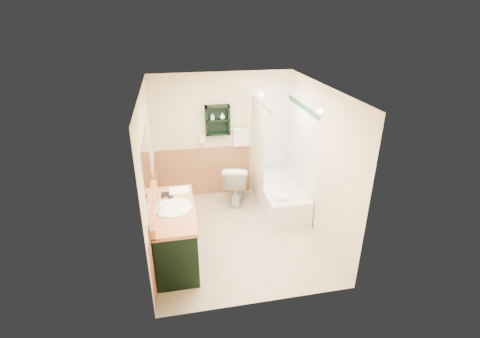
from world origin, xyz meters
The scene contains 25 objects.
floor centered at (0.00, 0.00, 0.00)m, with size 3.00×3.00×0.00m, color tan.
back_wall centered at (0.00, 1.52, 1.20)m, with size 2.60×0.04×2.40m, color #F2E5BE.
left_wall centered at (-1.32, 0.00, 1.20)m, with size 0.04×3.00×2.40m, color #F2E5BE.
right_wall centered at (1.32, 0.00, 1.20)m, with size 0.04×3.00×2.40m, color #F2E5BE.
ceiling centered at (0.00, 0.00, 2.42)m, with size 2.60×3.00×0.04m, color white.
wainscot_left centered at (-1.29, 0.00, 0.50)m, with size 2.98×2.98×1.00m, color #AF7147, non-canonical shape.
wainscot_back centered at (0.00, 1.49, 0.50)m, with size 2.58×2.58×1.00m, color #AF7147, non-canonical shape.
mirror_frame centered at (-1.27, -0.55, 1.50)m, with size 1.30×1.30×1.00m, color olive, non-canonical shape.
mirror_glass centered at (-1.27, -0.55, 1.50)m, with size 1.20×1.20×0.90m, color white, non-canonical shape.
tile_right centered at (1.28, 0.75, 1.05)m, with size 1.50×1.50×2.10m, color white, non-canonical shape.
tile_back centered at (1.03, 1.48, 1.05)m, with size 0.95×0.95×2.10m, color white, non-canonical shape.
tile_accent centered at (1.27, 0.75, 1.90)m, with size 1.50×1.50×0.10m, color #144625, non-canonical shape.
wall_shelf centered at (-0.10, 1.41, 1.55)m, with size 0.45×0.15×0.55m, color black.
hair_dryer centered at (-0.40, 1.43, 1.20)m, with size 0.10×0.24×0.18m, color white, non-canonical shape.
towel_bar centered at (0.35, 1.45, 1.35)m, with size 0.40×0.06×0.40m, color white, non-canonical shape.
curtain_rod centered at (0.53, 0.75, 2.00)m, with size 0.03×0.03×1.60m, color silver.
shower_curtain centered at (0.53, 0.92, 1.15)m, with size 1.05×1.05×1.70m, color beige, non-canonical shape.
vanity centered at (-0.99, -0.43, 0.44)m, with size 0.59×1.37×0.87m, color black.
bathtub centered at (0.93, 0.70, 0.24)m, with size 0.71×1.50×0.47m, color white.
toilet centered at (0.18, 1.07, 0.40)m, with size 0.45×0.81×0.79m, color white.
counter_towel centered at (-0.89, 0.03, 0.89)m, with size 0.29×0.23×0.04m, color white.
vanity_book centered at (-1.16, -0.07, 0.98)m, with size 0.17×0.02×0.23m, color black.
tub_towel centered at (0.77, 0.19, 0.51)m, with size 0.23×0.19×0.07m, color white.
soap_bottle_a centered at (-0.19, 1.40, 1.59)m, with size 0.05×0.12×0.05m, color white.
soap_bottle_b centered at (-0.01, 1.40, 1.61)m, with size 0.09×0.12×0.09m, color white.
Camera 1 is at (-0.90, -4.69, 3.38)m, focal length 26.00 mm.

